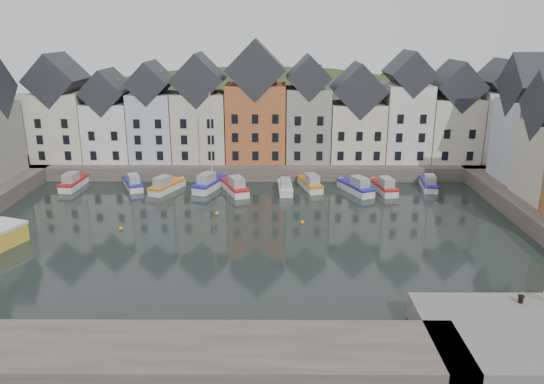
{
  "coord_description": "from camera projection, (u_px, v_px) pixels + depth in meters",
  "views": [
    {
      "loc": [
        2.84,
        -51.14,
        21.19
      ],
      "look_at": [
        2.57,
        6.0,
        3.45
      ],
      "focal_mm": 35.0,
      "sensor_mm": 36.0,
      "label": 1
    }
  ],
  "objects": [
    {
      "name": "boat_j",
      "position": [
        429.0,
        184.0,
        72.8
      ],
      "size": [
        2.51,
        6.03,
        2.25
      ],
      "rotation": [
        0.0,
        0.0,
        -0.12
      ],
      "color": "silver",
      "rests_on": "ground"
    },
    {
      "name": "near_wall",
      "position": [
        74.0,
        358.0,
        33.87
      ],
      "size": [
        50.0,
        6.0,
        2.0
      ],
      "primitive_type": "cube",
      "color": "#484137",
      "rests_on": "ground"
    },
    {
      "name": "boat_a",
      "position": [
        74.0,
        182.0,
        73.25
      ],
      "size": [
        2.36,
        6.56,
        2.48
      ],
      "rotation": [
        0.0,
        0.0,
        -0.06
      ],
      "color": "silver",
      "rests_on": "ground"
    },
    {
      "name": "boat_b",
      "position": [
        133.0,
        183.0,
        73.01
      ],
      "size": [
        4.15,
        6.21,
        2.3
      ],
      "rotation": [
        0.0,
        0.0,
        0.42
      ],
      "color": "silver",
      "rests_on": "ground"
    },
    {
      "name": "far_terrace",
      "position": [
        277.0,
        114.0,
        79.23
      ],
      "size": [
        72.37,
        8.16,
        17.78
      ],
      "color": "beige",
      "rests_on": "far_quay"
    },
    {
      "name": "boat_e",
      "position": [
        235.0,
        187.0,
        70.99
      ],
      "size": [
        4.46,
        7.05,
        2.59
      ],
      "rotation": [
        0.0,
        0.0,
        0.38
      ],
      "color": "silver",
      "rests_on": "ground"
    },
    {
      "name": "boat_d",
      "position": [
        209.0,
        183.0,
        72.49
      ],
      "size": [
        4.44,
        7.22,
        13.21
      ],
      "rotation": [
        0.0,
        0.0,
        -0.36
      ],
      "color": "silver",
      "rests_on": "ground"
    },
    {
      "name": "boat_i",
      "position": [
        384.0,
        187.0,
        71.25
      ],
      "size": [
        3.02,
        6.51,
        2.4
      ],
      "rotation": [
        0.0,
        0.0,
        0.18
      ],
      "color": "silver",
      "rests_on": "ground"
    },
    {
      "name": "hillside",
      "position": [
        261.0,
        218.0,
        113.94
      ],
      "size": [
        153.6,
        70.4,
        64.0
      ],
      "color": "#2B391C",
      "rests_on": "ground"
    },
    {
      "name": "mooring_buoys",
      "position": [
        214.0,
        221.0,
        60.2
      ],
      "size": [
        20.5,
        5.5,
        0.5
      ],
      "color": "orange",
      "rests_on": "ground"
    },
    {
      "name": "ground",
      "position": [
        247.0,
        241.0,
        55.13
      ],
      "size": [
        260.0,
        260.0,
        0.0
      ],
      "primitive_type": "plane",
      "color": "black",
      "rests_on": "ground"
    },
    {
      "name": "boat_f",
      "position": [
        285.0,
        187.0,
        71.32
      ],
      "size": [
        2.01,
        5.86,
        2.23
      ],
      "rotation": [
        0.0,
        0.0,
        0.04
      ],
      "color": "silver",
      "rests_on": "ground"
    },
    {
      "name": "boat_h",
      "position": [
        356.0,
        187.0,
        71.01
      ],
      "size": [
        4.55,
        6.92,
        2.55
      ],
      "rotation": [
        0.0,
        0.0,
        0.41
      ],
      "color": "silver",
      "rests_on": "ground"
    },
    {
      "name": "boat_g",
      "position": [
        310.0,
        184.0,
        72.66
      ],
      "size": [
        3.37,
        6.61,
        2.43
      ],
      "rotation": [
        0.0,
        0.0,
        0.23
      ],
      "color": "silver",
      "rests_on": "ground"
    },
    {
      "name": "mooring_bollard",
      "position": [
        521.0,
        299.0,
        38.6
      ],
      "size": [
        0.48,
        0.48,
        0.56
      ],
      "color": "black",
      "rests_on": "near_quay"
    },
    {
      "name": "boat_c",
      "position": [
        166.0,
        186.0,
        71.62
      ],
      "size": [
        4.38,
        6.6,
        2.44
      ],
      "rotation": [
        0.0,
        0.0,
        -0.42
      ],
      "color": "silver",
      "rests_on": "ground"
    },
    {
      "name": "far_quay",
      "position": [
        256.0,
        162.0,
        83.49
      ],
      "size": [
        90.0,
        16.0,
        2.0
      ],
      "primitive_type": "cube",
      "color": "#484137",
      "rests_on": "ground"
    }
  ]
}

